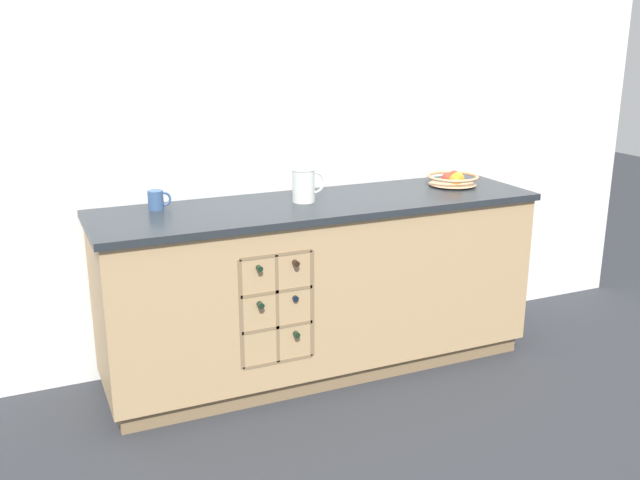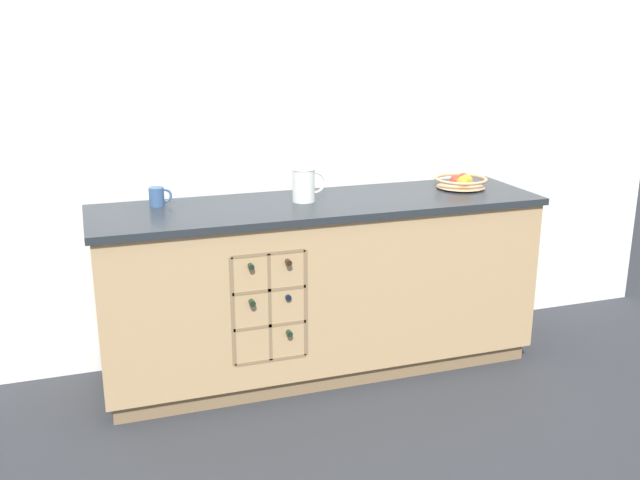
# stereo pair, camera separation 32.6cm
# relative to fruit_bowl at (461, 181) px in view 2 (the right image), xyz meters

# --- Properties ---
(ground_plane) EXTENTS (14.00, 14.00, 0.00)m
(ground_plane) POSITION_rel_fruit_bowl_xyz_m (-0.84, -0.05, -0.97)
(ground_plane) COLOR #2D3035
(back_wall) EXTENTS (4.67, 0.06, 2.55)m
(back_wall) POSITION_rel_fruit_bowl_xyz_m (-0.84, 0.31, 0.31)
(back_wall) COLOR white
(back_wall) RESTS_ON ground_plane
(kitchen_island) EXTENTS (2.31, 0.64, 0.93)m
(kitchen_island) POSITION_rel_fruit_bowl_xyz_m (-0.84, -0.06, -0.50)
(kitchen_island) COLOR olive
(kitchen_island) RESTS_ON ground_plane
(fruit_bowl) EXTENTS (0.29, 0.29, 0.08)m
(fruit_bowl) POSITION_rel_fruit_bowl_xyz_m (0.00, 0.00, 0.00)
(fruit_bowl) COLOR tan
(fruit_bowl) RESTS_ON kitchen_island
(white_pitcher) EXTENTS (0.18, 0.12, 0.17)m
(white_pitcher) POSITION_rel_fruit_bowl_xyz_m (-0.91, -0.02, 0.05)
(white_pitcher) COLOR silver
(white_pitcher) RESTS_ON kitchen_island
(ceramic_mug) EXTENTS (0.11, 0.08, 0.09)m
(ceramic_mug) POSITION_rel_fruit_bowl_xyz_m (-1.63, 0.12, 0.01)
(ceramic_mug) COLOR #385684
(ceramic_mug) RESTS_ON kitchen_island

